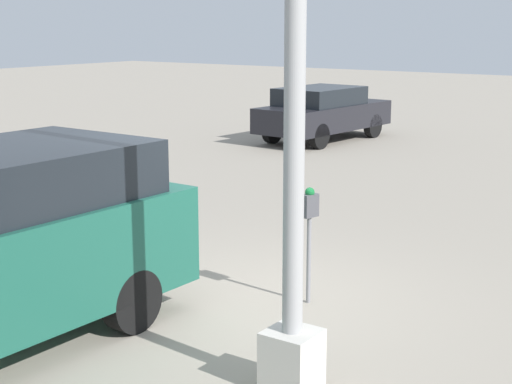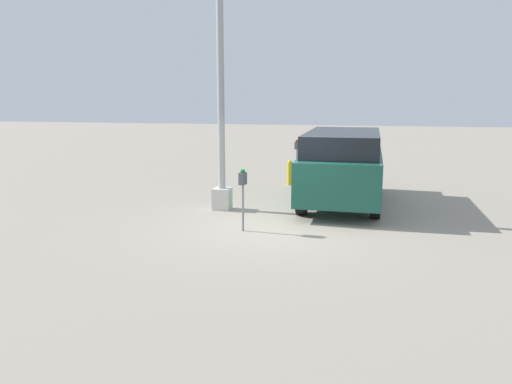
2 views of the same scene
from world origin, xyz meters
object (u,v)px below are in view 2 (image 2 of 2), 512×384
Objects in this scene: parking_meter_near at (243,185)px; parking_meter_far at (297,150)px; parked_van at (343,164)px; fire_hydrant at (290,173)px; lamp_post at (221,126)px.

parking_meter_far reaches higher than parking_meter_near.
parked_van reaches higher than fire_hydrant.
parking_meter_near is 0.27× the size of parked_van.
parked_van reaches higher than parking_meter_far.
parking_meter_near is at bearing -152.50° from lamp_post.
parking_meter_far is at bearing 25.05° from parked_van.
lamp_post is at bearing 179.68° from parking_meter_far.
lamp_post reaches higher than parking_meter_near.
parking_meter_far is 0.27× the size of parked_van.
parking_meter_far is at bearing 11.28° from parking_meter_near.
lamp_post is 4.45m from fire_hydrant.
lamp_post reaches higher than parking_meter_far.
parking_meter_far is 4.29m from parked_van.
parking_meter_near is at bearing 178.25° from fire_hydrant.
parked_van is at bearing -142.90° from parking_meter_far.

